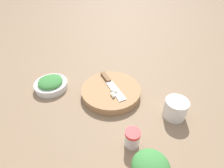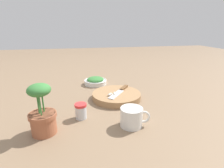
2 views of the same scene
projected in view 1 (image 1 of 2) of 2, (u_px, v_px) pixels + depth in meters
The scene contains 7 objects.
ground_plane at pixel (101, 97), 0.84m from camera, with size 5.00×5.00×0.00m, color #7F664C.
cutting_board at pixel (111, 91), 0.85m from camera, with size 0.29×0.29×0.04m.
chef_knife at pixel (111, 84), 0.86m from camera, with size 0.20×0.16×0.01m.
garlic_cloves at pixel (113, 93), 0.80m from camera, with size 0.05×0.06×0.02m.
herb_bowl at pixel (51, 84), 0.88m from camera, with size 0.16×0.16×0.06m.
spice_jar at pixel (132, 138), 0.62m from camera, with size 0.06×0.06×0.07m.
coffee_mug at pixel (176, 108), 0.73m from camera, with size 0.10×0.13×0.08m.
Camera 1 is at (-0.32, 0.53, 0.58)m, focal length 28.00 mm.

